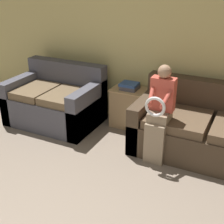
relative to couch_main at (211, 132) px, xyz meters
name	(u,v)px	position (x,y,z in m)	size (l,w,h in m)	color
wall_back	(152,39)	(-1.03, 0.53, 0.97)	(7.75, 0.06, 2.55)	#DBCC7F
couch_main	(211,132)	(0.00, 0.00, 0.00)	(1.89, 0.94, 0.86)	#473828
couch_side	(56,102)	(-2.29, -0.09, 0.01)	(1.33, 0.92, 0.87)	#4C4C56
child_left_seated	(160,111)	(-0.57, -0.40, 0.34)	(0.29, 0.37, 1.18)	gray
side_shelf	(130,107)	(-1.23, 0.28, -0.01)	(0.52, 0.40, 0.58)	tan
book_stack	(130,86)	(-1.24, 0.28, 0.32)	(0.25, 0.23, 0.09)	#4C4C56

